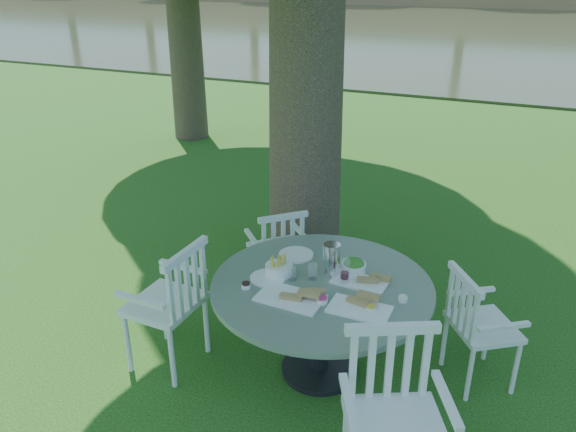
# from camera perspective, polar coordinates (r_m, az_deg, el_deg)

# --- Properties ---
(ground) EXTENTS (140.00, 140.00, 0.00)m
(ground) POSITION_cam_1_polar(r_m,az_deg,el_deg) (4.89, -0.94, -10.01)
(ground) COLOR #133D0C
(ground) RESTS_ON ground
(table) EXTENTS (1.53, 1.53, 0.75)m
(table) POSITION_cam_1_polar(r_m,az_deg,el_deg) (3.95, 3.41, -8.42)
(table) COLOR black
(table) RESTS_ON ground
(chair_ne) EXTENTS (0.59, 0.60, 0.87)m
(chair_ne) POSITION_cam_1_polar(r_m,az_deg,el_deg) (4.13, 18.29, -10.06)
(chair_ne) COLOR white
(chair_ne) RESTS_ON ground
(chair_nw) EXTENTS (0.60, 0.59, 0.86)m
(chair_nw) POSITION_cam_1_polar(r_m,az_deg,el_deg) (4.87, -0.89, -3.24)
(chair_nw) COLOR white
(chair_nw) RESTS_ON ground
(chair_sw) EXTENTS (0.49, 0.52, 0.99)m
(chair_sw) POSITION_cam_1_polar(r_m,az_deg,el_deg) (4.11, -11.38, -8.20)
(chair_sw) COLOR white
(chair_sw) RESTS_ON ground
(chair_se) EXTENTS (0.67, 0.66, 1.01)m
(chair_se) POSITION_cam_1_polar(r_m,az_deg,el_deg) (3.23, 10.52, -18.16)
(chair_se) COLOR white
(chair_se) RESTS_ON ground
(tableware) EXTENTS (1.08, 0.84, 0.24)m
(tableware) POSITION_cam_1_polar(r_m,az_deg,el_deg) (3.89, 3.15, -5.98)
(tableware) COLOR white
(tableware) RESTS_ON table
(river) EXTENTS (100.00, 28.00, 0.12)m
(river) POSITION_cam_1_polar(r_m,az_deg,el_deg) (26.87, 20.48, 16.99)
(river) COLOR #2E341F
(river) RESTS_ON ground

